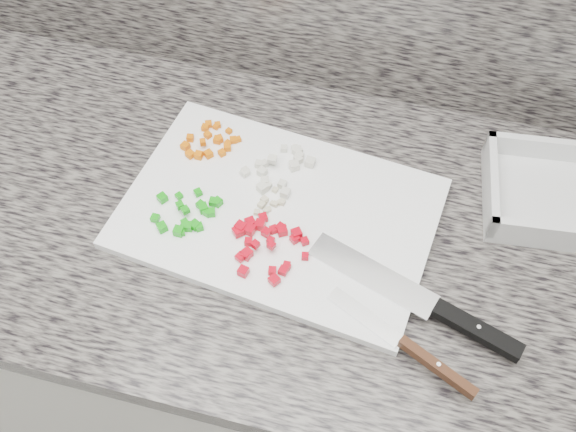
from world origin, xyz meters
name	(u,v)px	position (x,y,z in m)	size (l,w,h in m)	color
cabinet	(261,334)	(0.00, 1.44, 0.43)	(3.92, 0.62, 0.86)	silver
countertop	(252,217)	(0.00, 1.44, 0.88)	(3.96, 0.64, 0.04)	#635E57
cutting_board	(279,213)	(0.04, 1.44, 0.91)	(0.47, 0.31, 0.02)	white
carrot_pile	(210,142)	(-0.10, 1.54, 0.92)	(0.09, 0.09, 0.02)	#D66304
onion_pile	(281,168)	(0.03, 1.52, 0.92)	(0.11, 0.11, 0.02)	beige
green_pepper_pile	(189,214)	(-0.08, 1.39, 0.92)	(0.10, 0.09, 0.02)	#0F9B0E
red_pepper_pile	(265,242)	(0.04, 1.38, 0.92)	(0.12, 0.12, 0.02)	#B60213
garlic_pile	(269,203)	(0.03, 1.45, 0.92)	(0.04, 0.06, 0.01)	beige
chef_knife	(440,310)	(0.30, 1.33, 0.92)	(0.31, 0.14, 0.02)	silver
paring_knife	(418,354)	(0.28, 1.26, 0.92)	(0.22, 0.12, 0.02)	silver
tray	(566,197)	(0.47, 1.57, 0.92)	(0.27, 0.20, 0.05)	silver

